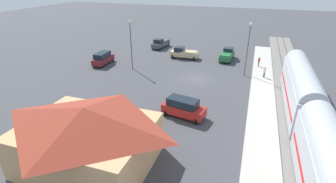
{
  "coord_description": "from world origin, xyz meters",
  "views": [
    {
      "loc": [
        -8.01,
        36.34,
        14.84
      ],
      "look_at": [
        1.77,
        7.95,
        1.0
      ],
      "focal_mm": 27.07,
      "sensor_mm": 36.0,
      "label": 1
    }
  ],
  "objects_px": {
    "pickup_tan": "(184,53)",
    "light_pole_lot_center": "(131,40)",
    "suv_maroon": "(103,58)",
    "pickup_charcoal": "(161,43)",
    "station_building": "(87,135)",
    "pedestrian_waiting_far": "(259,61)",
    "suv_red": "(183,107)",
    "pickup_green": "(227,55)",
    "light_pole_near_platform": "(248,44)",
    "pedestrian_on_platform": "(265,71)"
  },
  "relations": [
    {
      "from": "pedestrian_waiting_far",
      "to": "pedestrian_on_platform",
      "type": "bearing_deg",
      "value": 99.85
    },
    {
      "from": "station_building",
      "to": "pickup_tan",
      "type": "distance_m",
      "value": 31.99
    },
    {
      "from": "suv_maroon",
      "to": "pedestrian_on_platform",
      "type": "bearing_deg",
      "value": -176.24
    },
    {
      "from": "pedestrian_waiting_far",
      "to": "light_pole_lot_center",
      "type": "distance_m",
      "value": 22.31
    },
    {
      "from": "pedestrian_waiting_far",
      "to": "pickup_tan",
      "type": "height_order",
      "value": "pickup_tan"
    },
    {
      "from": "light_pole_near_platform",
      "to": "pickup_charcoal",
      "type": "bearing_deg",
      "value": -32.0
    },
    {
      "from": "pedestrian_on_platform",
      "to": "pickup_green",
      "type": "height_order",
      "value": "pickup_green"
    },
    {
      "from": "suv_maroon",
      "to": "pickup_charcoal",
      "type": "xyz_separation_m",
      "value": [
        -5.84,
        -14.23,
        -0.12
      ]
    },
    {
      "from": "pickup_tan",
      "to": "pickup_charcoal",
      "type": "distance_m",
      "value": 9.16
    },
    {
      "from": "pickup_green",
      "to": "pedestrian_on_platform",
      "type": "bearing_deg",
      "value": 129.22
    },
    {
      "from": "pickup_green",
      "to": "station_building",
      "type": "bearing_deg",
      "value": 77.44
    },
    {
      "from": "station_building",
      "to": "pickup_charcoal",
      "type": "height_order",
      "value": "station_building"
    },
    {
      "from": "station_building",
      "to": "light_pole_near_platform",
      "type": "distance_m",
      "value": 28.41
    },
    {
      "from": "pickup_tan",
      "to": "light_pole_lot_center",
      "type": "distance_m",
      "value": 11.92
    },
    {
      "from": "pickup_charcoal",
      "to": "pickup_green",
      "type": "bearing_deg",
      "value": 164.47
    },
    {
      "from": "suv_maroon",
      "to": "suv_red",
      "type": "xyz_separation_m",
      "value": [
        -18.94,
        13.34,
        0.0
      ]
    },
    {
      "from": "suv_maroon",
      "to": "suv_red",
      "type": "distance_m",
      "value": 23.17
    },
    {
      "from": "pickup_charcoal",
      "to": "pickup_tan",
      "type": "bearing_deg",
      "value": 140.14
    },
    {
      "from": "suv_maroon",
      "to": "suv_red",
      "type": "height_order",
      "value": "same"
    },
    {
      "from": "pickup_green",
      "to": "light_pole_lot_center",
      "type": "bearing_deg",
      "value": 35.62
    },
    {
      "from": "pedestrian_waiting_far",
      "to": "pickup_green",
      "type": "bearing_deg",
      "value": -27.29
    },
    {
      "from": "station_building",
      "to": "pedestrian_on_platform",
      "type": "distance_m",
      "value": 29.12
    },
    {
      "from": "station_building",
      "to": "pickup_charcoal",
      "type": "xyz_separation_m",
      "value": [
        7.7,
        -37.8,
        -1.77
      ]
    },
    {
      "from": "pedestrian_waiting_far",
      "to": "suv_red",
      "type": "bearing_deg",
      "value": 68.9
    },
    {
      "from": "light_pole_lot_center",
      "to": "pedestrian_waiting_far",
      "type": "bearing_deg",
      "value": -159.66
    },
    {
      "from": "suv_maroon",
      "to": "pickup_tan",
      "type": "xyz_separation_m",
      "value": [
        -12.86,
        -8.37,
        -0.12
      ]
    },
    {
      "from": "pickup_charcoal",
      "to": "station_building",
      "type": "bearing_deg",
      "value": 101.51
    },
    {
      "from": "station_building",
      "to": "light_pole_near_platform",
      "type": "xyz_separation_m",
      "value": [
        -11.2,
        -25.99,
        2.45
      ]
    },
    {
      "from": "suv_red",
      "to": "pickup_charcoal",
      "type": "bearing_deg",
      "value": -64.59
    },
    {
      "from": "pickup_tan",
      "to": "suv_maroon",
      "type": "bearing_deg",
      "value": 33.04
    },
    {
      "from": "suv_maroon",
      "to": "pickup_green",
      "type": "height_order",
      "value": "suv_maroon"
    },
    {
      "from": "pickup_green",
      "to": "light_pole_near_platform",
      "type": "xyz_separation_m",
      "value": [
        -3.72,
        7.59,
        4.22
      ]
    },
    {
      "from": "station_building",
      "to": "light_pole_lot_center",
      "type": "bearing_deg",
      "value": -72.27
    },
    {
      "from": "station_building",
      "to": "pickup_green",
      "type": "xyz_separation_m",
      "value": [
        -7.48,
        -33.58,
        -1.77
      ]
    },
    {
      "from": "light_pole_lot_center",
      "to": "pedestrian_on_platform",
      "type": "bearing_deg",
      "value": -173.56
    },
    {
      "from": "pickup_tan",
      "to": "pickup_charcoal",
      "type": "relative_size",
      "value": 0.97
    },
    {
      "from": "suv_maroon",
      "to": "light_pole_lot_center",
      "type": "height_order",
      "value": "light_pole_lot_center"
    },
    {
      "from": "pickup_green",
      "to": "suv_maroon",
      "type": "bearing_deg",
      "value": 25.47
    },
    {
      "from": "suv_maroon",
      "to": "light_pole_near_platform",
      "type": "height_order",
      "value": "light_pole_near_platform"
    },
    {
      "from": "station_building",
      "to": "suv_red",
      "type": "xyz_separation_m",
      "value": [
        -5.4,
        -10.22,
        -1.65
      ]
    },
    {
      "from": "pedestrian_waiting_far",
      "to": "light_pole_lot_center",
      "type": "bearing_deg",
      "value": 20.34
    },
    {
      "from": "suv_maroon",
      "to": "light_pole_near_platform",
      "type": "bearing_deg",
      "value": -174.4
    },
    {
      "from": "suv_maroon",
      "to": "light_pole_near_platform",
      "type": "distance_m",
      "value": 25.19
    },
    {
      "from": "pickup_green",
      "to": "pickup_tan",
      "type": "bearing_deg",
      "value": 11.42
    },
    {
      "from": "suv_maroon",
      "to": "pickup_green",
      "type": "xyz_separation_m",
      "value": [
        -21.02,
        -10.01,
        -0.12
      ]
    },
    {
      "from": "pickup_green",
      "to": "pedestrian_waiting_far",
      "type": "bearing_deg",
      "value": 152.71
    },
    {
      "from": "suv_maroon",
      "to": "pickup_charcoal",
      "type": "bearing_deg",
      "value": -112.3
    },
    {
      "from": "station_building",
      "to": "pickup_tan",
      "type": "relative_size",
      "value": 2.07
    },
    {
      "from": "pedestrian_on_platform",
      "to": "suv_red",
      "type": "bearing_deg",
      "value": 59.97
    },
    {
      "from": "station_building",
      "to": "suv_red",
      "type": "bearing_deg",
      "value": -117.85
    }
  ]
}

